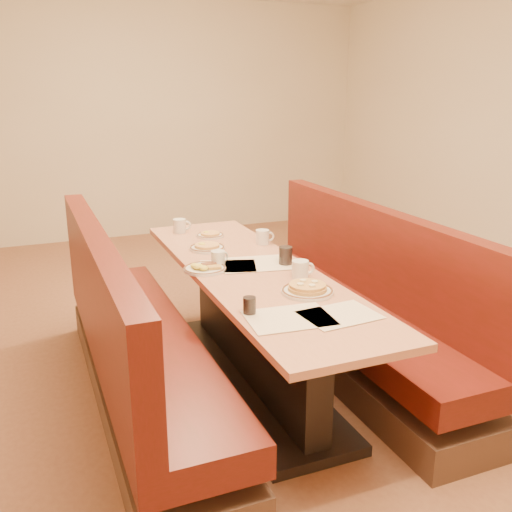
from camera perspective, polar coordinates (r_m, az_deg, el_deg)
name	(u,v)px	position (r m, az deg, el deg)	size (l,w,h in m)	color
ground	(252,382)	(3.71, -0.36, -12.44)	(8.00, 8.00, 0.00)	#9E6647
room_envelope	(252,61)	(3.24, -0.42, 18.95)	(6.04, 8.04, 2.82)	beige
diner_table	(252,327)	(3.54, -0.37, -7.14)	(0.70, 2.50, 0.75)	black
booth_left	(133,349)	(3.37, -12.16, -9.10)	(0.55, 2.50, 1.05)	#4C3326
booth_right	(355,312)	(3.86, 9.83, -5.55)	(0.55, 2.50, 1.05)	#4C3326
placemat_near_left	(289,318)	(2.70, 3.32, -6.19)	(0.40, 0.30, 0.00)	beige
placemat_near_right	(340,315)	(2.76, 8.36, -5.84)	(0.35, 0.26, 0.00)	beige
placemat_far_left	(228,266)	(3.45, -2.86, -1.03)	(0.34, 0.26, 0.00)	beige
placemat_far_right	(255,264)	(3.50, -0.06, -0.77)	(0.43, 0.32, 0.00)	beige
pancake_plate	(307,289)	(3.02, 5.16, -3.34)	(0.28, 0.28, 0.06)	silver
eggs_plate	(204,268)	(3.39, -5.18, -1.21)	(0.25, 0.25, 0.05)	silver
extra_plate_mid	(210,235)	(4.15, -4.62, 2.13)	(0.20, 0.20, 0.04)	silver
extra_plate_far	(207,247)	(3.82, -4.93, 0.89)	(0.24, 0.24, 0.05)	silver
coffee_mug_a	(301,269)	(3.25, 4.51, -1.31)	(0.14, 0.10, 0.10)	silver
coffee_mug_b	(219,258)	(3.47, -3.77, -0.19)	(0.12, 0.09, 0.09)	silver
coffee_mug_c	(263,237)	(3.94, 0.70, 1.95)	(0.13, 0.09, 0.10)	silver
coffee_mug_d	(180,226)	(4.29, -7.61, 3.04)	(0.13, 0.10, 0.10)	silver
soda_tumbler_near	(249,306)	(2.73, -0.66, -5.00)	(0.06, 0.06, 0.09)	black
soda_tumbler_mid	(286,256)	(3.48, 2.98, 0.02)	(0.08, 0.08, 0.11)	black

